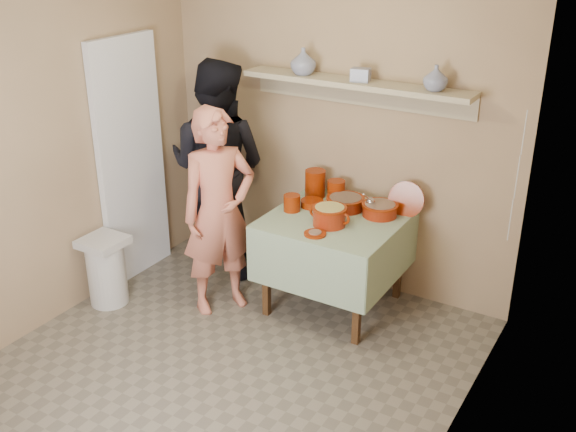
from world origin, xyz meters
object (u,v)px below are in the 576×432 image
Objects in this scene: person_cook at (219,212)px; cazuela_rice at (329,214)px; serving_table at (335,232)px; person_helper at (218,168)px; trash_bin at (106,270)px.

cazuela_rice is (0.77, 0.30, 0.04)m from person_cook.
cazuela_rice is (0.02, -0.15, 0.20)m from serving_table.
person_cook is 4.86× the size of cazuela_rice.
trash_bin is (-0.39, -0.98, -0.62)m from person_helper.
serving_table is 0.25m from cazuela_rice.
person_cook is 0.88× the size of person_helper.
person_cook is 0.83m from cazuela_rice.
cazuela_rice is 0.59× the size of trash_bin.
cazuela_rice is at bearing 24.58° from trash_bin.
serving_table is at bearing 166.84° from person_helper.
person_helper reaches higher than person_cook.
serving_table reaches higher than trash_bin.
person_helper is at bearing 68.33° from trash_bin.
person_cook is at bearing -158.92° from cazuela_rice.
serving_table is 1.82m from trash_bin.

